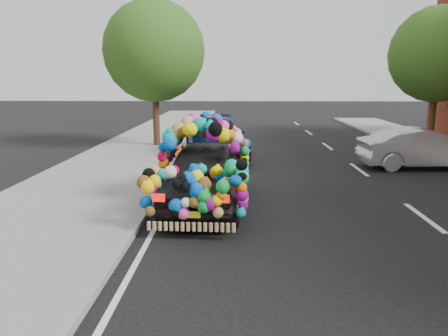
# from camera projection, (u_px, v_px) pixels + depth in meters

# --- Properties ---
(ground) EXTENTS (100.00, 100.00, 0.00)m
(ground) POSITION_uv_depth(u_px,v_px,m) (255.00, 216.00, 9.38)
(ground) COLOR black
(ground) RESTS_ON ground
(sidewalk) EXTENTS (4.00, 60.00, 0.12)m
(sidewalk) POSITION_uv_depth(u_px,v_px,m) (57.00, 212.00, 9.48)
(sidewalk) COLOR gray
(sidewalk) RESTS_ON ground
(kerb) EXTENTS (0.15, 60.00, 0.13)m
(kerb) POSITION_uv_depth(u_px,v_px,m) (146.00, 212.00, 9.43)
(kerb) COLOR gray
(kerb) RESTS_ON ground
(lane_markings) EXTENTS (6.00, 50.00, 0.01)m
(lane_markings) POSITION_uv_depth(u_px,v_px,m) (424.00, 217.00, 9.28)
(lane_markings) COLOR silver
(lane_markings) RESTS_ON ground
(tree_near_sidewalk) EXTENTS (4.20, 4.20, 6.13)m
(tree_near_sidewalk) POSITION_uv_depth(u_px,v_px,m) (154.00, 51.00, 17.98)
(tree_near_sidewalk) COLOR #332114
(tree_near_sidewalk) RESTS_ON ground
(tree_far_b) EXTENTS (4.00, 4.00, 5.90)m
(tree_far_b) POSITION_uv_depth(u_px,v_px,m) (438.00, 55.00, 18.18)
(tree_far_b) COLOR #332114
(tree_far_b) RESTS_ON ground
(plush_art_car) EXTENTS (2.27, 4.57, 2.11)m
(plush_art_car) POSITION_uv_depth(u_px,v_px,m) (204.00, 160.00, 9.92)
(plush_art_car) COLOR black
(plush_art_car) RESTS_ON ground
(navy_sedan) EXTENTS (2.77, 5.33, 1.48)m
(navy_sedan) POSITION_uv_depth(u_px,v_px,m) (215.00, 138.00, 16.13)
(navy_sedan) COLOR black
(navy_sedan) RESTS_ON ground
(silver_hatchback) EXTENTS (4.07, 1.57, 1.32)m
(silver_hatchback) POSITION_uv_depth(u_px,v_px,m) (422.00, 148.00, 14.30)
(silver_hatchback) COLOR #B3B5BA
(silver_hatchback) RESTS_ON ground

